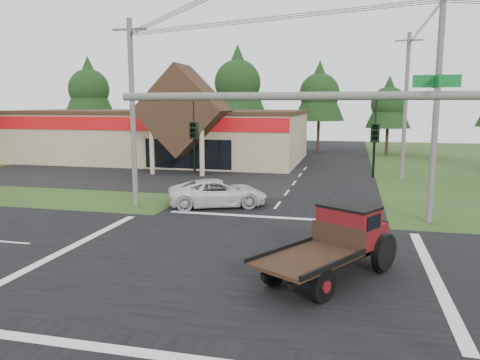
% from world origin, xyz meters
% --- Properties ---
extents(ground, '(120.00, 120.00, 0.00)m').
position_xyz_m(ground, '(0.00, 0.00, 0.00)').
color(ground, '#283F16').
rests_on(ground, ground).
extents(road_ns, '(12.00, 120.00, 0.02)m').
position_xyz_m(road_ns, '(0.00, 0.00, 0.01)').
color(road_ns, black).
rests_on(road_ns, ground).
extents(road_ew, '(120.00, 12.00, 0.02)m').
position_xyz_m(road_ew, '(0.00, 0.00, 0.01)').
color(road_ew, black).
rests_on(road_ew, ground).
extents(parking_apron, '(28.00, 14.00, 0.02)m').
position_xyz_m(parking_apron, '(-14.00, 19.00, 0.01)').
color(parking_apron, black).
rests_on(parking_apron, ground).
extents(cvs_building, '(30.40, 18.20, 9.19)m').
position_xyz_m(cvs_building, '(-15.70, 29.57, 2.78)').
color(cvs_building, tan).
rests_on(cvs_building, ground).
extents(traffic_signal_mast, '(8.12, 0.24, 7.00)m').
position_xyz_m(traffic_signal_mast, '(5.82, -7.50, 4.43)').
color(traffic_signal_mast, '#595651').
rests_on(traffic_signal_mast, ground).
extents(utility_pole_nw, '(2.00, 0.30, 10.50)m').
position_xyz_m(utility_pole_nw, '(-8.00, 8.00, 5.39)').
color(utility_pole_nw, '#595651').
rests_on(utility_pole_nw, ground).
extents(utility_pole_ne, '(2.00, 0.30, 11.50)m').
position_xyz_m(utility_pole_ne, '(8.00, 8.00, 5.89)').
color(utility_pole_ne, '#595651').
rests_on(utility_pole_ne, ground).
extents(utility_pole_n, '(2.00, 0.30, 11.20)m').
position_xyz_m(utility_pole_n, '(8.00, 22.00, 5.74)').
color(utility_pole_n, '#595651').
rests_on(utility_pole_n, ground).
extents(tree_row_a, '(6.72, 6.72, 12.12)m').
position_xyz_m(tree_row_a, '(-30.00, 40.00, 8.05)').
color(tree_row_a, '#332316').
rests_on(tree_row_a, ground).
extents(tree_row_b, '(5.60, 5.60, 10.10)m').
position_xyz_m(tree_row_b, '(-20.00, 42.00, 6.70)').
color(tree_row_b, '#332316').
rests_on(tree_row_b, ground).
extents(tree_row_c, '(7.28, 7.28, 13.13)m').
position_xyz_m(tree_row_c, '(-10.00, 41.00, 8.72)').
color(tree_row_c, '#332316').
rests_on(tree_row_c, ground).
extents(tree_row_d, '(6.16, 6.16, 11.11)m').
position_xyz_m(tree_row_d, '(0.00, 42.00, 7.38)').
color(tree_row_d, '#332316').
rests_on(tree_row_d, ground).
extents(tree_row_e, '(5.04, 5.04, 9.09)m').
position_xyz_m(tree_row_e, '(8.00, 40.00, 6.03)').
color(tree_row_e, '#332316').
rests_on(tree_row_e, ground).
extents(antique_flatbed_truck, '(4.90, 6.10, 2.42)m').
position_xyz_m(antique_flatbed_truck, '(3.48, -1.11, 1.21)').
color(antique_flatbed_truck, '#560C0E').
rests_on(antique_flatbed_truck, ground).
extents(white_pickup, '(6.20, 4.59, 1.57)m').
position_xyz_m(white_pickup, '(-3.33, 9.03, 0.78)').
color(white_pickup, silver).
rests_on(white_pickup, ground).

